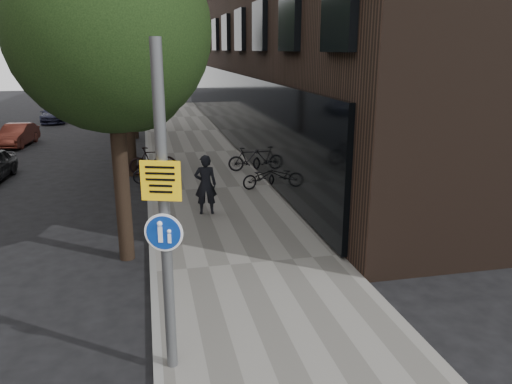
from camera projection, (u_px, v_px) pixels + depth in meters
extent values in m
plane|color=black|center=(277.00, 349.00, 8.48)|extent=(120.00, 120.00, 0.00)
cube|color=slate|center=(213.00, 190.00, 17.90)|extent=(4.50, 60.00, 0.12)
cube|color=slate|center=(149.00, 193.00, 17.44)|extent=(0.15, 60.00, 0.13)
cylinder|color=black|center=(123.00, 196.00, 11.73)|extent=(0.36, 0.36, 3.20)
sphere|color=black|center=(110.00, 31.00, 10.71)|extent=(4.40, 4.40, 4.40)
sphere|color=black|center=(133.00, 76.00, 11.82)|extent=(2.64, 2.64, 2.64)
cylinder|color=black|center=(131.00, 136.00, 19.71)|extent=(0.36, 0.36, 3.20)
sphere|color=black|center=(124.00, 38.00, 18.69)|extent=(5.00, 5.00, 5.00)
sphere|color=black|center=(137.00, 65.00, 19.80)|extent=(3.00, 3.00, 3.00)
cylinder|color=black|center=(134.00, 110.00, 28.16)|extent=(0.36, 0.36, 3.20)
sphere|color=black|center=(129.00, 42.00, 27.14)|extent=(5.00, 5.00, 5.00)
sphere|color=black|center=(138.00, 60.00, 28.24)|extent=(3.00, 3.00, 3.00)
cylinder|color=#595B5E|center=(165.00, 216.00, 7.19)|extent=(0.17, 0.17, 4.96)
cube|color=yellow|center=(163.00, 179.00, 7.04)|extent=(0.55, 0.21, 0.57)
cylinder|color=navy|center=(165.00, 230.00, 7.25)|extent=(0.49, 0.18, 0.51)
cylinder|color=white|center=(165.00, 230.00, 7.25)|extent=(0.55, 0.20, 0.57)
imported|color=black|center=(206.00, 185.00, 14.88)|extent=(0.70, 0.50, 1.81)
imported|color=black|center=(263.00, 176.00, 17.82)|extent=(1.67, 0.96, 0.83)
imported|color=black|center=(248.00, 159.00, 20.24)|extent=(1.67, 0.65, 0.98)
imported|color=black|center=(154.00, 172.00, 18.54)|extent=(1.63, 0.83, 0.82)
imported|color=black|center=(153.00, 161.00, 19.68)|extent=(1.85, 0.53, 1.11)
imported|color=maroon|center=(17.00, 135.00, 26.21)|extent=(1.67, 3.61, 1.15)
imported|color=#1D1E34|center=(54.00, 114.00, 34.79)|extent=(2.00, 4.12, 1.16)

